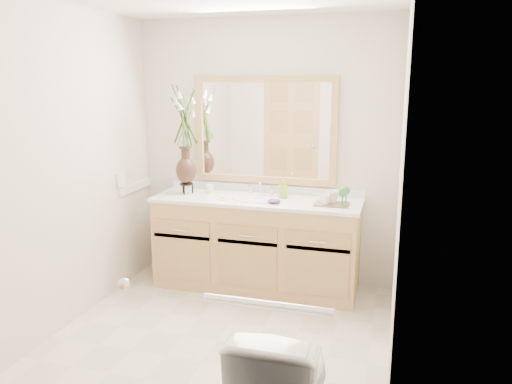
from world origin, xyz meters
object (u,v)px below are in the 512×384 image
(soap_bottle, at_px, (283,190))
(tray, at_px, (331,204))
(tumbler, at_px, (210,189))
(toilet, at_px, (284,383))
(flower_vase, at_px, (185,127))

(soap_bottle, height_order, tray, soap_bottle)
(tray, bearing_deg, soap_bottle, 160.76)
(tumbler, bearing_deg, tray, -6.55)
(toilet, xyz_separation_m, flower_vase, (-1.38, 1.96, 1.07))
(flower_vase, bearing_deg, toilet, -54.94)
(flower_vase, bearing_deg, tumbler, 14.45)
(tumbler, xyz_separation_m, tray, (1.13, -0.13, -0.03))
(soap_bottle, bearing_deg, tumbler, 157.32)
(flower_vase, relative_size, tumbler, 10.98)
(tray, bearing_deg, tumbler, 172.47)
(flower_vase, xyz_separation_m, tumbler, (0.21, 0.05, -0.57))
(toilet, xyz_separation_m, tumbler, (-1.17, 2.02, 0.50))
(flower_vase, xyz_separation_m, soap_bottle, (0.89, 0.07, -0.53))
(tumbler, bearing_deg, flower_vase, -165.55)
(toilet, bearing_deg, tumbler, -59.96)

